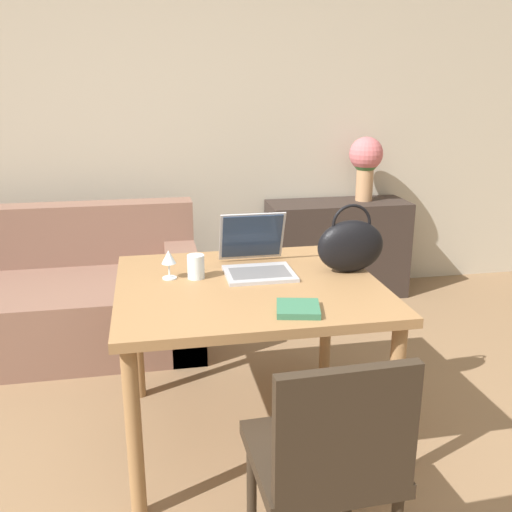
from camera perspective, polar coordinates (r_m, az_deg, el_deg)
wall_back at (r=4.26m, az=-6.58°, el=13.73°), size 10.00×0.06×2.70m
dining_table at (r=2.50m, az=-0.74°, el=-4.63°), size 1.13×1.01×0.76m
chair at (r=1.86m, az=7.25°, el=-19.27°), size 0.46×0.46×0.86m
couch at (r=3.81m, az=-20.55°, el=-4.22°), size 1.94×0.95×0.82m
sideboard at (r=4.40m, az=8.05°, el=0.72°), size 1.05×0.40×0.73m
laptop at (r=2.63m, az=-0.02°, el=0.05°), size 0.31×0.36×0.25m
drinking_glass at (r=2.53m, az=-6.03°, el=-1.06°), size 0.08×0.08×0.11m
wine_glass at (r=2.53m, az=-8.72°, el=-0.29°), size 0.06×0.06×0.13m
handbag at (r=2.61m, az=9.44°, el=1.07°), size 0.31×0.13×0.32m
flower_vase at (r=4.35m, az=10.92°, el=9.39°), size 0.25×0.25×0.47m
book at (r=2.17m, az=4.23°, el=-5.27°), size 0.19×0.20×0.02m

